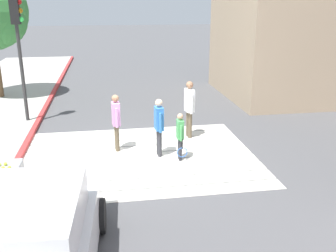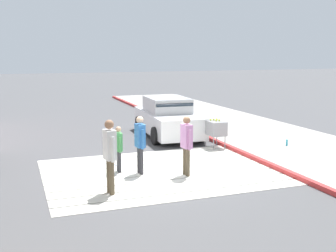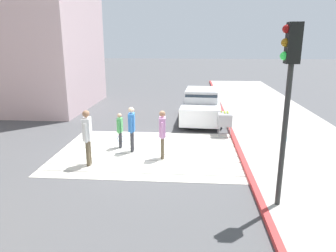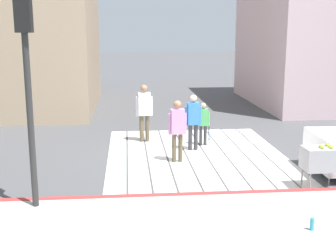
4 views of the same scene
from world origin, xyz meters
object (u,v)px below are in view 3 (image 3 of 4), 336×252
at_px(water_bottle, 286,139).
at_px(pedestrian_adult_side, 162,131).
at_px(tennis_ball_cart, 224,119).
at_px(pedestrian_adult_trailing, 87,134).
at_px(car_parked_near_curb, 201,106).
at_px(pedestrian_child_with_racket, 120,129).
at_px(traffic_light_corner, 288,81).
at_px(pedestrian_adult_lead, 132,126).

distance_m(water_bottle, pedestrian_adult_side, 4.96).
bearing_deg(pedestrian_adult_side, water_bottle, -158.61).
relative_size(tennis_ball_cart, water_bottle, 4.63).
height_order(pedestrian_adult_trailing, pedestrian_adult_side, pedestrian_adult_trailing).
relative_size(car_parked_near_curb, pedestrian_child_with_racket, 3.34).
xyz_separation_m(traffic_light_corner, pedestrian_adult_side, (3.01, -3.09, -2.07)).
relative_size(pedestrian_adult_side, pedestrian_child_with_racket, 1.26).
bearing_deg(tennis_ball_cart, pedestrian_child_with_racket, 25.79).
bearing_deg(water_bottle, car_parked_near_curb, -48.88).
xyz_separation_m(traffic_light_corner, tennis_ball_cart, (0.68, -6.00, -2.34)).
height_order(car_parked_near_curb, pedestrian_child_with_racket, car_parked_near_curb).
xyz_separation_m(water_bottle, pedestrian_adult_side, (4.57, 1.79, 0.73)).
bearing_deg(traffic_light_corner, pedestrian_adult_lead, -41.59).
bearing_deg(pedestrian_adult_lead, pedestrian_adult_side, 152.73).
height_order(traffic_light_corner, pedestrian_adult_trailing, traffic_light_corner).
xyz_separation_m(water_bottle, pedestrian_adult_lead, (5.71, 1.20, 0.72)).
height_order(tennis_ball_cart, pedestrian_adult_side, pedestrian_adult_side).
bearing_deg(pedestrian_child_with_racket, water_bottle, -172.60).
bearing_deg(tennis_ball_cart, pedestrian_adult_trailing, 38.58).
bearing_deg(tennis_ball_cart, pedestrian_adult_side, 51.29).
xyz_separation_m(pedestrian_adult_lead, pedestrian_adult_trailing, (1.15, 1.37, 0.10)).
bearing_deg(traffic_light_corner, water_bottle, -107.70).
bearing_deg(pedestrian_child_with_racket, tennis_ball_cart, -154.21).
relative_size(water_bottle, pedestrian_adult_side, 0.13).
bearing_deg(pedestrian_child_with_racket, traffic_light_corner, 138.89).
distance_m(traffic_light_corner, pedestrian_adult_trailing, 6.11).
height_order(pedestrian_adult_lead, pedestrian_adult_side, pedestrian_adult_side).
bearing_deg(pedestrian_child_with_racket, pedestrian_adult_side, 149.46).
xyz_separation_m(traffic_light_corner, pedestrian_adult_lead, (4.15, -3.68, -2.09)).
xyz_separation_m(pedestrian_adult_trailing, pedestrian_adult_side, (-2.29, -0.78, -0.09)).
distance_m(pedestrian_adult_lead, pedestrian_child_with_racket, 0.68).
bearing_deg(car_parked_near_curb, pedestrian_child_with_racket, 54.92).
bearing_deg(car_parked_near_curb, traffic_light_corner, 100.55).
relative_size(pedestrian_adult_lead, pedestrian_adult_side, 0.99).
relative_size(pedestrian_adult_lead, pedestrian_child_with_racket, 1.24).
bearing_deg(water_bottle, pedestrian_adult_side, 21.39).
relative_size(car_parked_near_curb, pedestrian_adult_lead, 2.69).
height_order(water_bottle, pedestrian_adult_trailing, pedestrian_adult_trailing).
xyz_separation_m(car_parked_near_curb, traffic_light_corner, (-1.58, 8.47, 2.30)).
xyz_separation_m(car_parked_near_curb, pedestrian_adult_trailing, (3.72, 6.16, 0.32)).
bearing_deg(traffic_light_corner, car_parked_near_curb, -79.45).
bearing_deg(pedestrian_adult_side, traffic_light_corner, 134.19).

